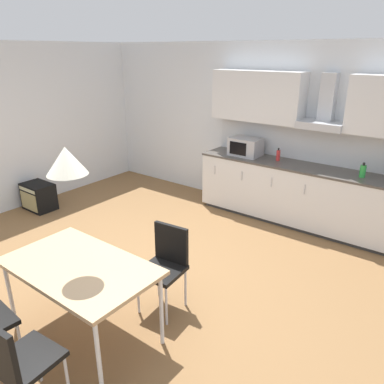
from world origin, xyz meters
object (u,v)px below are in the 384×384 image
at_px(bottle_red, 278,155).
at_px(dining_table, 80,270).
at_px(bottle_green, 363,171).
at_px(chair_far_right, 166,260).
at_px(guitar_amp, 39,196).
at_px(microwave, 246,147).
at_px(chair_near_right, 15,358).
at_px(pendant_lamp, 66,161).

xyz_separation_m(bottle_red, dining_table, (-0.19, -3.51, -0.29)).
relative_size(bottle_green, chair_far_right, 0.22).
relative_size(bottle_green, guitar_amp, 0.38).
bearing_deg(bottle_green, guitar_amp, -155.23).
xyz_separation_m(microwave, bottle_green, (1.77, -0.02, -0.06)).
relative_size(microwave, bottle_red, 2.47).
bearing_deg(dining_table, chair_near_right, -68.30).
bearing_deg(guitar_amp, pendant_lamp, -24.99).
relative_size(dining_table, chair_near_right, 1.56).
xyz_separation_m(microwave, chair_near_right, (0.67, -4.26, -0.52)).
height_order(bottle_green, chair_near_right, bottle_green).
xyz_separation_m(microwave, bottle_red, (0.54, 0.04, -0.06)).
relative_size(dining_table, guitar_amp, 2.62).
distance_m(bottle_green, dining_table, 3.74).
bearing_deg(bottle_green, microwave, 179.39).
distance_m(chair_far_right, guitar_amp, 3.39).
relative_size(bottle_red, guitar_amp, 0.37).
relative_size(microwave, bottle_green, 2.46).
bearing_deg(dining_table, guitar_amp, 155.01).
bearing_deg(bottle_red, chair_far_right, -87.65).
bearing_deg(pendant_lamp, bottle_green, 67.80).
distance_m(chair_far_right, pendant_lamp, 1.42).
xyz_separation_m(microwave, dining_table, (0.36, -3.47, -0.35)).
bearing_deg(dining_table, microwave, 95.85).
xyz_separation_m(bottle_green, pendant_lamp, (-1.41, -3.45, 0.69)).
xyz_separation_m(chair_far_right, guitar_amp, (-3.32, 0.62, -0.31)).
relative_size(microwave, chair_far_right, 0.55).
xyz_separation_m(dining_table, chair_far_right, (0.30, 0.79, -0.17)).
relative_size(bottle_green, chair_near_right, 0.22).
relative_size(bottle_red, dining_table, 0.14).
distance_m(guitar_amp, pendant_lamp, 3.64).
bearing_deg(microwave, chair_far_right, -76.32).
height_order(microwave, bottle_red, microwave).
relative_size(bottle_green, pendant_lamp, 0.61).
distance_m(bottle_green, chair_far_right, 2.93).
distance_m(chair_near_right, pendant_lamp, 1.43).
bearing_deg(pendant_lamp, bottle_red, 86.97).
distance_m(bottle_green, pendant_lamp, 3.79).
relative_size(microwave, guitar_amp, 0.92).
bearing_deg(microwave, chair_near_right, -81.07).
bearing_deg(bottle_green, pendant_lamp, -112.20).
bearing_deg(chair_far_right, microwave, 103.68).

